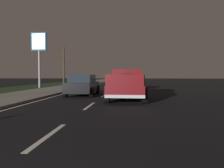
# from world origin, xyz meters

# --- Properties ---
(ground) EXTENTS (144.00, 144.00, 0.00)m
(ground) POSITION_xyz_m (27.00, 0.00, 0.00)
(ground) COLOR black
(sidewalk_shoulder) EXTENTS (108.00, 4.00, 0.12)m
(sidewalk_shoulder) POSITION_xyz_m (27.00, 5.70, 0.06)
(sidewalk_shoulder) COLOR gray
(sidewalk_shoulder) RESTS_ON ground
(grass_verge) EXTENTS (108.00, 6.00, 0.01)m
(grass_verge) POSITION_xyz_m (27.00, 10.70, 0.00)
(grass_verge) COLOR #1E3819
(grass_verge) RESTS_ON ground
(lane_markings) EXTENTS (108.00, 3.54, 0.01)m
(lane_markings) POSITION_xyz_m (29.35, 2.51, 0.00)
(lane_markings) COLOR silver
(lane_markings) RESTS_ON ground
(pickup_truck) EXTENTS (5.45, 2.34, 1.87)m
(pickup_truck) POSITION_xyz_m (12.41, -1.75, 0.98)
(pickup_truck) COLOR maroon
(pickup_truck) RESTS_ON ground
(sedan_white) EXTENTS (4.45, 2.10, 1.54)m
(sedan_white) POSITION_xyz_m (21.65, -1.96, 0.78)
(sedan_white) COLOR silver
(sedan_white) RESTS_ON ground
(sedan_red) EXTENTS (4.45, 2.11, 1.54)m
(sedan_red) POSITION_xyz_m (40.84, 1.93, 0.78)
(sedan_red) COLOR maroon
(sedan_red) RESTS_ON ground
(sedan_black) EXTENTS (4.42, 2.05, 1.54)m
(sedan_black) POSITION_xyz_m (14.79, 1.57, 0.78)
(sedan_black) COLOR black
(sedan_black) RESTS_ON ground
(gas_price_sign) EXTENTS (0.27, 1.90, 6.62)m
(gas_price_sign) POSITION_xyz_m (23.99, 9.06, 4.96)
(gas_price_sign) COLOR #99999E
(gas_price_sign) RESTS_ON ground
(bare_tree_far) EXTENTS (0.98, 1.94, 6.38)m
(bare_tree_far) POSITION_xyz_m (32.43, 8.80, 3.15)
(bare_tree_far) COLOR #423323
(bare_tree_far) RESTS_ON ground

